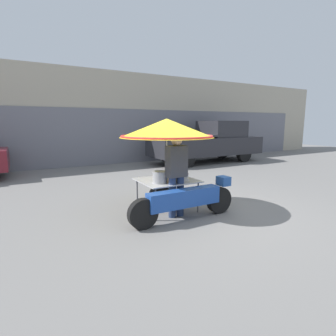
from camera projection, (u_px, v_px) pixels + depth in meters
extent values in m
plane|color=slate|center=(203.00, 213.00, 5.27)|extent=(36.00, 36.00, 0.00)
cube|color=#B2A893|center=(95.00, 118.00, 11.98)|extent=(28.00, 2.00, 4.00)
cube|color=slate|center=(102.00, 137.00, 11.23)|extent=(23.80, 0.06, 2.40)
cylinder|color=black|center=(219.00, 200.00, 5.24)|extent=(0.53, 0.14, 0.53)
cylinder|color=black|center=(143.00, 214.00, 4.43)|extent=(0.53, 0.14, 0.53)
cube|color=#1E479E|center=(184.00, 198.00, 4.81)|extent=(1.47, 0.24, 0.32)
cube|color=#234C93|center=(223.00, 181.00, 5.22)|extent=(0.20, 0.24, 0.18)
cylinder|color=black|center=(160.00, 195.00, 5.66)|extent=(0.48, 0.14, 0.48)
cylinder|color=#515156|center=(198.00, 197.00, 5.25)|extent=(0.03, 0.03, 0.62)
cylinder|color=#515156|center=(176.00, 188.00, 5.99)|extent=(0.03, 0.03, 0.62)
cylinder|color=#515156|center=(156.00, 205.00, 4.79)|extent=(0.03, 0.03, 0.62)
cylinder|color=#515156|center=(137.00, 194.00, 5.53)|extent=(0.03, 0.03, 0.62)
cube|color=#B2B2B7|center=(167.00, 180.00, 5.34)|extent=(1.12, 1.01, 0.02)
cylinder|color=#B2B2B7|center=(167.00, 159.00, 5.26)|extent=(0.03, 0.03, 0.86)
cone|color=yellow|center=(167.00, 128.00, 5.16)|extent=(1.87, 1.87, 0.37)
torus|color=red|center=(167.00, 136.00, 5.19)|extent=(1.83, 1.83, 0.05)
cylinder|color=#939399|center=(160.00, 177.00, 5.04)|extent=(0.28, 0.28, 0.23)
cylinder|color=#939399|center=(179.00, 177.00, 5.29)|extent=(0.39, 0.39, 0.14)
cylinder|color=red|center=(173.00, 171.00, 5.70)|extent=(0.21, 0.21, 0.22)
cylinder|color=navy|center=(172.00, 197.00, 4.97)|extent=(0.14, 0.14, 0.78)
cylinder|color=navy|center=(180.00, 196.00, 5.06)|extent=(0.14, 0.14, 0.78)
cube|color=#38383D|center=(176.00, 161.00, 4.90)|extent=(0.38, 0.22, 0.59)
sphere|color=tan|center=(177.00, 140.00, 4.83)|extent=(0.21, 0.21, 0.21)
cylinder|color=black|center=(244.00, 154.00, 12.15)|extent=(0.74, 0.24, 0.74)
cylinder|color=black|center=(222.00, 151.00, 13.45)|extent=(0.74, 0.24, 0.74)
cylinder|color=black|center=(186.00, 159.00, 10.60)|extent=(0.74, 0.24, 0.74)
cylinder|color=black|center=(168.00, 155.00, 11.90)|extent=(0.74, 0.24, 0.74)
cube|color=#28282D|center=(207.00, 146.00, 11.96)|extent=(5.32, 1.78, 0.78)
cube|color=#28282D|center=(222.00, 129.00, 12.24)|extent=(1.81, 1.64, 0.74)
cube|color=#2D2D33|center=(187.00, 136.00, 11.36)|extent=(2.77, 1.71, 0.08)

